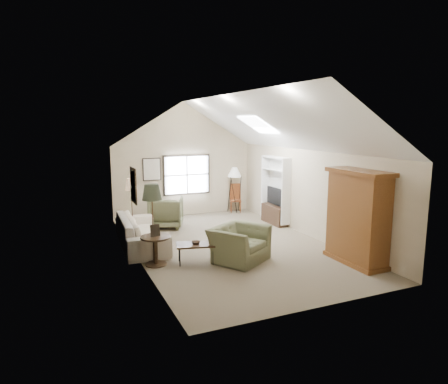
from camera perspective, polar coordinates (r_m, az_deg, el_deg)
name	(u,v)px	position (r m, az deg, el deg)	size (l,w,h in m)	color
room_shell	(230,125)	(10.38, 0.89, 9.53)	(5.01, 8.01, 4.00)	#6B5F4C
window	(187,175)	(14.23, -5.34, 2.46)	(1.72, 0.08, 1.42)	black
skylight	(258,124)	(11.76, 4.92, 9.59)	(0.80, 1.20, 0.52)	white
wall_art	(143,177)	(11.75, -11.49, 2.13)	(1.97, 3.71, 0.88)	black
armoire	(358,217)	(9.80, 18.56, -3.42)	(0.60, 1.50, 2.20)	brown
tv_alcove	(275,189)	(13.05, 7.35, 0.43)	(0.32, 1.30, 2.10)	white
media_console	(274,215)	(13.21, 7.20, -3.21)	(0.34, 1.18, 0.60)	#382316
tv_panel	(275,196)	(13.08, 7.26, -0.57)	(0.05, 0.90, 0.55)	black
sofa	(141,231)	(10.95, -11.76, -5.53)	(2.74, 1.07, 0.80)	white
armchair_near	(239,244)	(9.61, 2.16, -7.41)	(1.27, 1.11, 0.82)	#555D41
armchair_far	(166,212)	(12.76, -8.27, -2.91)	(1.01, 1.04, 0.94)	#555E41
coffee_table	(196,253)	(9.52, -4.04, -8.74)	(0.91, 0.51, 0.47)	#382917
bowl	(196,243)	(9.44, -4.06, -7.24)	(0.22, 0.22, 0.05)	#3A2018
side_table	(156,251)	(9.47, -9.74, -8.26)	(0.69, 0.69, 0.69)	#342415
side_chair	(236,198)	(14.79, 1.67, -0.87)	(0.41, 0.41, 1.04)	brown
tripod_lamp	(234,190)	(14.71, 1.50, 0.35)	(0.49, 0.49, 1.69)	silver
dark_lamp	(153,223)	(9.49, -10.14, -4.39)	(0.46, 0.46, 1.91)	#252B1E
tan_lamp	(132,206)	(11.99, -13.01, -1.99)	(0.34, 0.34, 1.71)	#A08467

